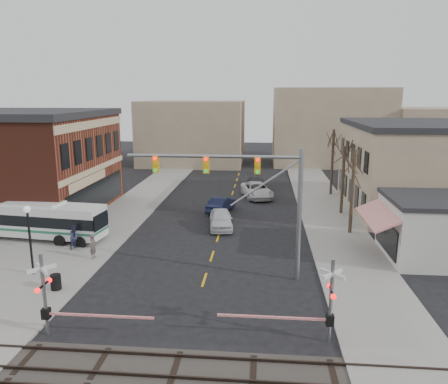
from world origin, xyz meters
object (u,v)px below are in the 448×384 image
at_px(street_lamp, 29,226).
at_px(car_c, 257,190).
at_px(trash_bin, 56,282).
at_px(rr_crossing_east, 321,302).
at_px(traffic_signal_mast, 252,186).
at_px(transit_bus, 35,219).
at_px(rr_crossing_west, 53,296).
at_px(car_a, 221,219).
at_px(car_d, 257,182).
at_px(pedestrian_near, 93,246).
at_px(car_b, 221,204).
at_px(pedestrian_far, 75,237).

bearing_deg(street_lamp, car_c, 59.04).
relative_size(street_lamp, trash_bin, 4.93).
bearing_deg(rr_crossing_east, traffic_signal_mast, 116.33).
bearing_deg(transit_bus, car_c, 43.20).
xyz_separation_m(traffic_signal_mast, street_lamp, (-13.46, -0.85, -2.52)).
height_order(rr_crossing_west, car_a, rr_crossing_west).
bearing_deg(car_c, rr_crossing_east, -98.01).
relative_size(traffic_signal_mast, street_lamp, 2.36).
relative_size(rr_crossing_east, car_d, 1.22).
bearing_deg(rr_crossing_east, car_a, 110.13).
xyz_separation_m(street_lamp, car_c, (13.45, 22.42, -2.43)).
height_order(rr_crossing_west, trash_bin, rr_crossing_west).
xyz_separation_m(traffic_signal_mast, car_a, (-2.81, 10.05, -4.97)).
distance_m(rr_crossing_west, rr_crossing_east, 12.19).
distance_m(trash_bin, pedestrian_near, 4.96).
xyz_separation_m(rr_crossing_east, car_c, (-3.36, 28.33, -1.16)).
height_order(transit_bus, rr_crossing_west, rr_crossing_west).
height_order(traffic_signal_mast, trash_bin, traffic_signal_mast).
distance_m(rr_crossing_east, car_d, 33.73).
relative_size(rr_crossing_east, car_a, 1.21).
height_order(street_lamp, pedestrian_near, street_lamp).
height_order(car_b, car_c, car_c).
xyz_separation_m(car_a, car_d, (2.71, 16.71, -0.12)).
xyz_separation_m(car_b, car_d, (3.20, 11.51, -0.06)).
distance_m(rr_crossing_west, car_c, 30.24).
xyz_separation_m(trash_bin, car_a, (8.20, 12.90, 0.22)).
height_order(street_lamp, pedestrian_far, street_lamp).
distance_m(rr_crossing_west, trash_bin, 5.19).
bearing_deg(traffic_signal_mast, car_a, 105.64).
bearing_deg(pedestrian_near, transit_bus, 59.97).
relative_size(transit_bus, pedestrian_far, 6.40).
bearing_deg(rr_crossing_west, traffic_signal_mast, 39.76).
distance_m(traffic_signal_mast, pedestrian_far, 14.14).
bearing_deg(car_d, car_b, -116.49).
relative_size(rr_crossing_west, trash_bin, 6.33).
height_order(trash_bin, pedestrian_near, pedestrian_near).
bearing_deg(car_c, trash_bin, -129.03).
bearing_deg(car_d, rr_crossing_east, -95.08).
height_order(street_lamp, car_a, street_lamp).
xyz_separation_m(traffic_signal_mast, pedestrian_near, (-10.73, 2.09, -4.79)).
bearing_deg(car_a, car_d, 73.10).
relative_size(transit_bus, car_c, 1.92).
relative_size(rr_crossing_east, car_b, 1.26).
bearing_deg(pedestrian_far, pedestrian_near, -105.49).
bearing_deg(rr_crossing_west, transit_bus, 121.06).
bearing_deg(car_b, street_lamp, 72.16).
distance_m(rr_crossing_east, car_b, 23.03).
bearing_deg(transit_bus, car_d, 51.48).
bearing_deg(trash_bin, car_b, 66.93).
relative_size(rr_crossing_east, trash_bin, 6.33).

